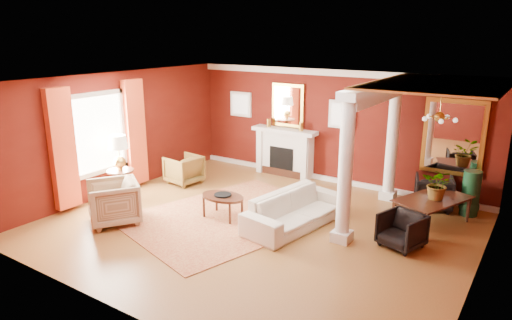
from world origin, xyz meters
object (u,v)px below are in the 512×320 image
Objects in this scene: coffee_table at (223,198)px; dining_table at (434,204)px; armchair_leopard at (184,168)px; sofa at (296,204)px; armchair_stripe at (113,200)px; side_table at (119,157)px.

dining_table is (3.77, 2.06, -0.00)m from coffee_table.
armchair_leopard is at bearing 118.93° from dining_table.
sofa is at bearing 146.09° from dining_table.
armchair_stripe is at bearing 144.06° from dining_table.
armchair_leopard is 0.83× the size of armchair_stripe.
armchair_stripe is 0.64× the size of side_table.
sofa is at bearing 64.33° from armchair_stripe.
armchair_stripe is (-3.17, -1.91, 0.03)m from sofa.
dining_table reaches higher than armchair_leopard.
sofa is 2.91× the size of armchair_leopard.
armchair_stripe is at bearing 130.59° from sofa.
dining_table is (5.47, 3.49, -0.05)m from armchair_stripe.
armchair_leopard is at bearing 76.24° from side_table.
armchair_stripe reaches higher than sofa.
armchair_leopard is 6.06m from dining_table.
dining_table is (6.43, 2.48, -0.59)m from side_table.
armchair_stripe reaches higher than dining_table.
dining_table reaches higher than coffee_table.
side_table is (-0.96, 1.02, 0.55)m from armchair_stripe.
side_table reaches higher than dining_table.
armchair_stripe is 1.00× the size of coffee_table.
side_table is (-2.66, -0.42, 0.59)m from coffee_table.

